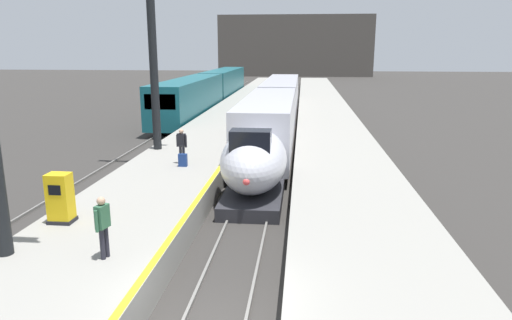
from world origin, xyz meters
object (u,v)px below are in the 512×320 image
object	(u,v)px
passenger_far_waiting	(234,118)
ticket_machine_yellow	(60,200)
highspeed_train_main	(275,111)
rolling_suitcase	(183,160)
station_column_mid	(152,36)
regional_train_adjacent	(210,89)
passenger_mid_platform	(103,223)
passenger_near_edge	(182,144)

from	to	relation	value
passenger_far_waiting	ticket_machine_yellow	xyz separation A→B (m)	(-3.17, -16.40, -0.25)
highspeed_train_main	ticket_machine_yellow	size ratio (longest dim) A/B	23.23
highspeed_train_main	passenger_far_waiting	xyz separation A→B (m)	(-2.38, -4.64, 0.10)
passenger_far_waiting	rolling_suitcase	world-z (taller)	passenger_far_waiting
passenger_far_waiting	ticket_machine_yellow	world-z (taller)	passenger_far_waiting
station_column_mid	ticket_machine_yellow	size ratio (longest dim) A/B	6.36
regional_train_adjacent	ticket_machine_yellow	bearing A→B (deg)	-86.06
passenger_mid_platform	passenger_far_waiting	world-z (taller)	same
passenger_far_waiting	ticket_machine_yellow	bearing A→B (deg)	-100.93
highspeed_train_main	passenger_near_edge	bearing A→B (deg)	-105.74
station_column_mid	ticket_machine_yellow	distance (m)	12.33
station_column_mid	rolling_suitcase	bearing A→B (deg)	-57.25
regional_train_adjacent	station_column_mid	size ratio (longest dim) A/B	3.60
highspeed_train_main	ticket_machine_yellow	xyz separation A→B (m)	(-5.55, -21.04, -0.14)
regional_train_adjacent	station_column_mid	world-z (taller)	station_column_mid
rolling_suitcase	ticket_machine_yellow	distance (m)	7.72
highspeed_train_main	regional_train_adjacent	size ratio (longest dim) A/B	1.02
ticket_machine_yellow	rolling_suitcase	bearing A→B (deg)	74.82
passenger_mid_platform	passenger_far_waiting	distance (m)	18.78
regional_train_adjacent	passenger_far_waiting	xyz separation A→B (m)	(5.72, -20.65, -0.09)
regional_train_adjacent	passenger_near_edge	bearing A→B (deg)	-81.39
passenger_near_edge	passenger_far_waiting	distance (m)	8.56
passenger_far_waiting	regional_train_adjacent	bearing A→B (deg)	105.48
regional_train_adjacent	rolling_suitcase	xyz separation A→B (m)	(4.57, -29.61, -0.77)
station_column_mid	passenger_mid_platform	bearing A→B (deg)	-78.32
regional_train_adjacent	ticket_machine_yellow	size ratio (longest dim) A/B	22.87
regional_train_adjacent	passenger_mid_platform	bearing A→B (deg)	-82.79
highspeed_train_main	passenger_far_waiting	world-z (taller)	highspeed_train_main
passenger_mid_platform	rolling_suitcase	xyz separation A→B (m)	(-0.42, 9.80, -0.69)
highspeed_train_main	station_column_mid	bearing A→B (deg)	-120.73
highspeed_train_main	passenger_near_edge	size ratio (longest dim) A/B	22.00
highspeed_train_main	passenger_far_waiting	size ratio (longest dim) A/B	22.00
station_column_mid	passenger_far_waiting	size ratio (longest dim) A/B	6.02
passenger_mid_platform	rolling_suitcase	world-z (taller)	passenger_mid_platform
highspeed_train_main	rolling_suitcase	world-z (taller)	highspeed_train_main
passenger_far_waiting	highspeed_train_main	bearing A→B (deg)	62.83
station_column_mid	rolling_suitcase	xyz separation A→B (m)	(2.37, -3.68, -5.74)
passenger_near_edge	rolling_suitcase	bearing A→B (deg)	-72.35
passenger_near_edge	ticket_machine_yellow	size ratio (longest dim) A/B	1.06
ticket_machine_yellow	passenger_near_edge	bearing A→B (deg)	76.84
highspeed_train_main	rolling_suitcase	bearing A→B (deg)	-104.55
regional_train_adjacent	ticket_machine_yellow	xyz separation A→B (m)	(2.55, -37.05, -0.34)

